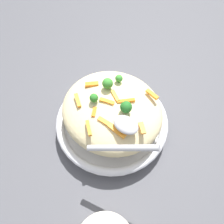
# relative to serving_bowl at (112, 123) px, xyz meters

# --- Properties ---
(ground_plane) EXTENTS (2.40, 2.40, 0.00)m
(ground_plane) POSITION_rel_serving_bowl_xyz_m (0.00, 0.00, -0.03)
(ground_plane) COLOR #4C4C51
(serving_bowl) EXTENTS (0.29, 0.29, 0.05)m
(serving_bowl) POSITION_rel_serving_bowl_xyz_m (0.00, 0.00, 0.00)
(serving_bowl) COLOR silver
(serving_bowl) RESTS_ON ground_plane
(pasta_mound) EXTENTS (0.25, 0.23, 0.09)m
(pasta_mound) POSITION_rel_serving_bowl_xyz_m (0.00, 0.00, 0.06)
(pasta_mound) COLOR beige
(pasta_mound) RESTS_ON serving_bowl
(carrot_piece_0) EXTENTS (0.03, 0.02, 0.01)m
(carrot_piece_0) POSITION_rel_serving_bowl_xyz_m (-0.01, -0.01, 0.11)
(carrot_piece_0) COLOR orange
(carrot_piece_0) RESTS_ON pasta_mound
(carrot_piece_1) EXTENTS (0.03, 0.03, 0.01)m
(carrot_piece_1) POSITION_rel_serving_bowl_xyz_m (0.03, 0.02, 0.11)
(carrot_piece_1) COLOR orange
(carrot_piece_1) RESTS_ON pasta_mound
(carrot_piece_2) EXTENTS (0.04, 0.01, 0.01)m
(carrot_piece_2) POSITION_rel_serving_bowl_xyz_m (0.05, -0.06, 0.10)
(carrot_piece_2) COLOR orange
(carrot_piece_2) RESTS_ON pasta_mound
(carrot_piece_3) EXTENTS (0.03, 0.03, 0.01)m
(carrot_piece_3) POSITION_rel_serving_bowl_xyz_m (0.09, -0.02, 0.10)
(carrot_piece_3) COLOR orange
(carrot_piece_3) RESTS_ON pasta_mound
(carrot_piece_4) EXTENTS (0.02, 0.03, 0.01)m
(carrot_piece_4) POSITION_rel_serving_bowl_xyz_m (-0.01, -0.05, 0.10)
(carrot_piece_4) COLOR orange
(carrot_piece_4) RESTS_ON pasta_mound
(carrot_piece_5) EXTENTS (0.03, 0.02, 0.01)m
(carrot_piece_5) POSITION_rel_serving_bowl_xyz_m (0.07, 0.07, 0.10)
(carrot_piece_5) COLOR orange
(carrot_piece_5) RESTS_ON pasta_mound
(carrot_piece_6) EXTENTS (0.03, 0.03, 0.01)m
(carrot_piece_6) POSITION_rel_serving_bowl_xyz_m (-0.07, -0.04, 0.10)
(carrot_piece_6) COLOR orange
(carrot_piece_6) RESTS_ON pasta_mound
(carrot_piece_7) EXTENTS (0.03, 0.03, 0.01)m
(carrot_piece_7) POSITION_rel_serving_bowl_xyz_m (0.00, -0.09, 0.10)
(carrot_piece_7) COLOR orange
(carrot_piece_7) RESTS_ON pasta_mound
(carrot_piece_8) EXTENTS (0.03, 0.03, 0.01)m
(carrot_piece_8) POSITION_rel_serving_bowl_xyz_m (-0.07, 0.01, 0.10)
(carrot_piece_8) COLOR orange
(carrot_piece_8) RESTS_ON pasta_mound
(carrot_piece_9) EXTENTS (0.04, 0.01, 0.01)m
(carrot_piece_9) POSITION_rel_serving_bowl_xyz_m (0.02, -0.05, 0.10)
(carrot_piece_9) COLOR orange
(carrot_piece_9) RESTS_ON pasta_mound
(carrot_piece_10) EXTENTS (0.03, 0.02, 0.01)m
(carrot_piece_10) POSITION_rel_serving_bowl_xyz_m (-0.00, 0.01, 0.11)
(carrot_piece_10) COLOR orange
(carrot_piece_10) RESTS_ON pasta_mound
(broccoli_floret_0) EXTENTS (0.02, 0.02, 0.03)m
(broccoli_floret_0) POSITION_rel_serving_bowl_xyz_m (-0.03, 0.02, 0.12)
(broccoli_floret_0) COLOR #377928
(broccoli_floret_0) RESTS_ON pasta_mound
(broccoli_floret_1) EXTENTS (0.02, 0.02, 0.02)m
(broccoli_floret_1) POSITION_rel_serving_bowl_xyz_m (-0.02, 0.06, 0.11)
(broccoli_floret_1) COLOR #377928
(broccoli_floret_1) RESTS_ON pasta_mound
(broccoli_floret_2) EXTENTS (0.03, 0.03, 0.03)m
(broccoli_floret_2) POSITION_rel_serving_bowl_xyz_m (0.04, -0.01, 0.12)
(broccoli_floret_2) COLOR #205B1C
(broccoli_floret_2) RESTS_ON pasta_mound
(broccoli_floret_3) EXTENTS (0.02, 0.02, 0.02)m
(broccoli_floret_3) POSITION_rel_serving_bowl_xyz_m (-0.03, -0.02, 0.12)
(broccoli_floret_3) COLOR #296820
(broccoli_floret_3) RESTS_ON pasta_mound
(serving_spoon) EXTENTS (0.13, 0.11, 0.07)m
(serving_spoon) POSITION_rel_serving_bowl_xyz_m (0.07, -0.06, 0.12)
(serving_spoon) COLOR #B7B7BC
(serving_spoon) RESTS_ON pasta_mound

